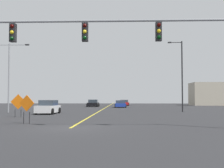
{
  "coord_description": "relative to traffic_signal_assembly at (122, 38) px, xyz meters",
  "views": [
    {
      "loc": [
        2.94,
        -16.25,
        1.7
      ],
      "look_at": [
        1.14,
        33.31,
        4.07
      ],
      "focal_mm": 46.57,
      "sensor_mm": 36.0,
      "label": 1
    }
  ],
  "objects": [
    {
      "name": "street_lamp_near_left",
      "position": [
        7.19,
        19.34,
        -0.36
      ],
      "size": [
        1.79,
        0.24,
        8.64
      ],
      "color": "black",
      "rests_on": "ground"
    },
    {
      "name": "car_red_far",
      "position": [
        0.35,
        47.78,
        -4.49
      ],
      "size": [
        2.2,
        4.04,
        1.27
      ],
      "color": "red",
      "rests_on": "ground"
    },
    {
      "name": "car_white_mid",
      "position": [
        -7.89,
        14.42,
        -4.41
      ],
      "size": [
        2.1,
        3.92,
        1.46
      ],
      "color": "white",
      "rests_on": "ground"
    },
    {
      "name": "ground",
      "position": [
        -2.91,
        0.02,
        -5.1
      ],
      "size": [
        144.5,
        144.5,
        0.0
      ],
      "primitive_type": "plane",
      "color": "#2D2D30"
    },
    {
      "name": "car_blue_approaching",
      "position": [
        -0.36,
        35.38,
        -4.5
      ],
      "size": [
        2.12,
        4.34,
        1.26
      ],
      "color": "#1E389E",
      "rests_on": "ground"
    },
    {
      "name": "construction_sign_left_shoulder",
      "position": [
        -9.16,
        9.04,
        -3.83
      ],
      "size": [
        1.33,
        0.1,
        2.02
      ],
      "color": "orange",
      "rests_on": "ground"
    },
    {
      "name": "traffic_signal_assembly",
      "position": [
        0.0,
        0.0,
        0.0
      ],
      "size": [
        16.72,
        0.44,
        6.76
      ],
      "color": "gray",
      "rests_on": "ground"
    },
    {
      "name": "roadside_building_east",
      "position": [
        21.57,
        50.51,
        -2.53
      ],
      "size": [
        11.71,
        6.4,
        5.14
      ],
      "color": "#B2A893",
      "rests_on": "ground"
    },
    {
      "name": "construction_sign_median_near",
      "position": [
        -6.31,
        2.81,
        -3.89
      ],
      "size": [
        1.08,
        0.26,
        1.89
      ],
      "color": "orange",
      "rests_on": "ground"
    },
    {
      "name": "street_lamp_mid_left",
      "position": [
        -13.12,
        16.79,
        -0.26
      ],
      "size": [
        4.64,
        0.24,
        8.0
      ],
      "color": "gray",
      "rests_on": "ground"
    },
    {
      "name": "road_centre_stripe",
      "position": [
        -2.91,
        40.16,
        -5.09
      ],
      "size": [
        0.16,
        80.28,
        0.01
      ],
      "color": "yellow",
      "rests_on": "ground"
    },
    {
      "name": "car_black_near",
      "position": [
        -5.61,
        39.33,
        -4.47
      ],
      "size": [
        2.19,
        4.2,
        1.37
      ],
      "color": "black",
      "rests_on": "ground"
    }
  ]
}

